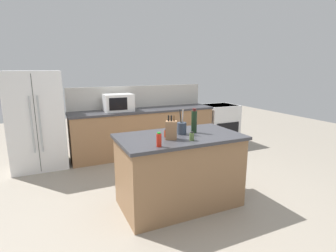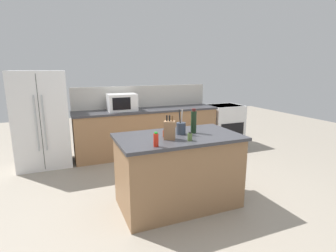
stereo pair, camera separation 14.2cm
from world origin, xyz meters
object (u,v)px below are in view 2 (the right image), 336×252
(range_oven, at_px, (224,124))
(wine_bottle, at_px, (194,122))
(refrigerator, at_px, (42,119))
(utensil_crock, at_px, (181,128))
(microwave, at_px, (122,102))
(knife_block, at_px, (170,130))
(spice_jar_oregano, at_px, (190,137))
(spice_jar_paprika, at_px, (165,133))
(hot_sauce_bottle, at_px, (156,140))

(range_oven, height_order, wine_bottle, wine_bottle)
(refrigerator, xyz_separation_m, range_oven, (3.90, -0.05, -0.40))
(refrigerator, xyz_separation_m, utensil_crock, (1.74, -2.20, 0.16))
(microwave, bearing_deg, wine_bottle, -78.01)
(knife_block, height_order, spice_jar_oregano, knife_block)
(utensil_crock, bearing_deg, wine_bottle, -0.86)
(spice_jar_paprika, relative_size, wine_bottle, 0.30)
(refrigerator, height_order, knife_block, refrigerator)
(wine_bottle, bearing_deg, knife_block, -157.56)
(refrigerator, height_order, spice_jar_paprika, refrigerator)
(utensil_crock, bearing_deg, microwave, 97.36)
(refrigerator, relative_size, microwave, 3.10)
(refrigerator, xyz_separation_m, wine_bottle, (1.92, -2.20, 0.23))
(refrigerator, height_order, hot_sauce_bottle, refrigerator)
(spice_jar_oregano, bearing_deg, wine_bottle, 55.88)
(refrigerator, xyz_separation_m, spice_jar_oregano, (1.71, -2.52, 0.12))
(spice_jar_oregano, bearing_deg, utensil_crock, 83.80)
(spice_jar_oregano, xyz_separation_m, wine_bottle, (0.21, 0.32, 0.10))
(knife_block, bearing_deg, refrigerator, 151.96)
(microwave, xyz_separation_m, wine_bottle, (0.46, -2.15, -0.02))
(spice_jar_paprika, distance_m, wine_bottle, 0.44)
(spice_jar_paprika, relative_size, spice_jar_oregano, 0.94)
(spice_jar_paprika, bearing_deg, range_oven, 42.50)
(range_oven, xyz_separation_m, spice_jar_oregano, (-2.19, -2.47, 0.52))
(utensil_crock, distance_m, spice_jar_paprika, 0.25)
(knife_block, relative_size, utensil_crock, 0.91)
(microwave, height_order, hot_sauce_bottle, microwave)
(refrigerator, distance_m, utensil_crock, 2.81)
(refrigerator, distance_m, range_oven, 3.92)
(range_oven, bearing_deg, knife_block, -135.81)
(range_oven, distance_m, spice_jar_oregano, 3.34)
(refrigerator, bearing_deg, wine_bottle, -48.88)
(range_oven, height_order, knife_block, knife_block)
(hot_sauce_bottle, bearing_deg, microwave, 85.40)
(utensil_crock, height_order, wine_bottle, wine_bottle)
(spice_jar_oregano, relative_size, wine_bottle, 0.32)
(hot_sauce_bottle, bearing_deg, utensil_crock, 38.96)
(spice_jar_paprika, bearing_deg, microwave, 90.86)
(microwave, relative_size, knife_block, 1.92)
(knife_block, bearing_deg, spice_jar_oregano, -7.24)
(microwave, distance_m, spice_jar_paprika, 2.20)
(refrigerator, height_order, range_oven, refrigerator)
(microwave, distance_m, knife_block, 2.32)
(microwave, height_order, utensil_crock, microwave)
(wine_bottle, height_order, hot_sauce_bottle, wine_bottle)
(range_oven, relative_size, hot_sauce_bottle, 5.71)
(range_oven, bearing_deg, hot_sauce_bottle, -136.11)
(wine_bottle, bearing_deg, microwave, 101.99)
(spice_jar_oregano, distance_m, wine_bottle, 0.40)
(microwave, distance_m, hot_sauce_bottle, 2.55)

